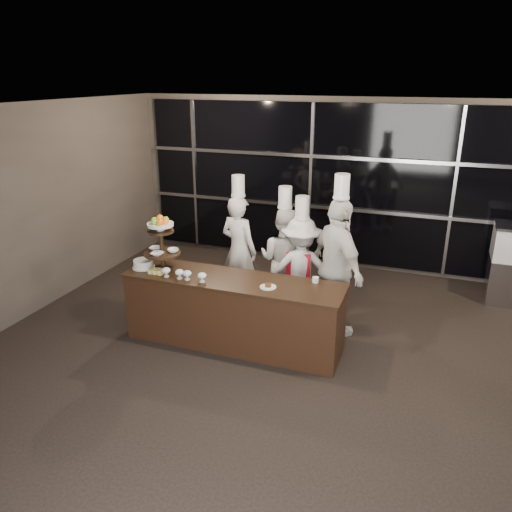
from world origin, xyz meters
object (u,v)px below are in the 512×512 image
(buffet_counter, at_px, (234,311))
(layer_cake, at_px, (143,264))
(chef_b, at_px, (284,259))
(chef_d, at_px, (337,268))
(chef_c, at_px, (300,269))
(display_stand, at_px, (161,239))
(chef_a, at_px, (239,249))

(buffet_counter, bearing_deg, layer_cake, -177.74)
(chef_b, relative_size, chef_d, 0.86)
(buffet_counter, distance_m, chef_c, 1.22)
(display_stand, relative_size, layer_cake, 2.48)
(chef_a, height_order, chef_b, chef_a)
(display_stand, height_order, chef_a, chef_a)
(layer_cake, bearing_deg, chef_b, 38.56)
(buffet_counter, bearing_deg, chef_b, 75.84)
(display_stand, distance_m, chef_c, 1.98)
(chef_a, distance_m, chef_c, 1.05)
(display_stand, relative_size, chef_c, 0.41)
(layer_cake, distance_m, chef_a, 1.55)
(chef_d, bearing_deg, chef_b, 151.69)
(chef_b, relative_size, chef_c, 1.04)
(buffet_counter, height_order, chef_a, chef_a)
(chef_b, distance_m, chef_c, 0.36)
(chef_a, relative_size, chef_d, 0.90)
(layer_cake, bearing_deg, chef_a, 56.48)
(buffet_counter, relative_size, chef_d, 1.29)
(layer_cake, relative_size, chef_c, 0.17)
(buffet_counter, distance_m, chef_d, 1.47)
(display_stand, bearing_deg, chef_a, 64.76)
(display_stand, height_order, chef_c, chef_c)
(chef_c, bearing_deg, display_stand, -147.76)
(layer_cake, distance_m, chef_c, 2.16)
(chef_d, bearing_deg, display_stand, -161.32)
(layer_cake, bearing_deg, chef_d, 17.81)
(layer_cake, bearing_deg, buffet_counter, 2.26)
(buffet_counter, relative_size, layer_cake, 9.47)
(buffet_counter, bearing_deg, chef_a, 108.68)
(chef_a, bearing_deg, chef_b, -2.50)
(chef_c, bearing_deg, chef_b, 147.44)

